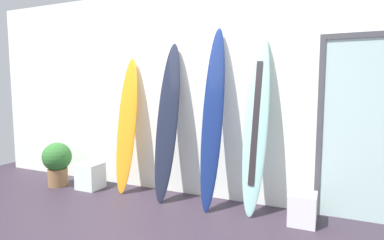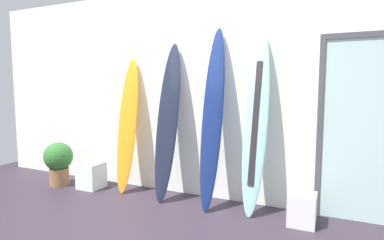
{
  "view_description": "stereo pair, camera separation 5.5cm",
  "coord_description": "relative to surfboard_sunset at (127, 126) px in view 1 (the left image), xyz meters",
  "views": [
    {
      "loc": [
        1.76,
        -2.75,
        1.5
      ],
      "look_at": [
        0.08,
        0.95,
        1.06
      ],
      "focal_mm": 30.16,
      "sensor_mm": 36.0,
      "label": 1
    },
    {
      "loc": [
        1.81,
        -2.72,
        1.5
      ],
      "look_at": [
        0.08,
        0.95,
        1.06
      ],
      "focal_mm": 30.16,
      "sensor_mm": 36.0,
      "label": 2
    }
  ],
  "objects": [
    {
      "name": "surfboard_seafoam",
      "position": [
        1.84,
        -0.03,
        0.13
      ],
      "size": [
        0.31,
        0.49,
        2.14
      ],
      "color": "#8DBFB9",
      "rests_on": "ground"
    },
    {
      "name": "ground",
      "position": [
        0.94,
        -0.97,
        -0.95
      ],
      "size": [
        8.0,
        8.0,
        0.04
      ],
      "primitive_type": "cube",
      "color": "#312733"
    },
    {
      "name": "glass_door",
      "position": [
        3.03,
        0.21,
        0.13
      ],
      "size": [
        1.1,
        0.06,
        2.06
      ],
      "color": "silver",
      "rests_on": "ground"
    },
    {
      "name": "surfboard_navy",
      "position": [
        1.31,
        -0.07,
        0.17
      ],
      "size": [
        0.28,
        0.56,
        2.22
      ],
      "color": "navy",
      "rests_on": "ground"
    },
    {
      "name": "display_block_center",
      "position": [
        -0.56,
        -0.15,
        -0.75
      ],
      "size": [
        0.32,
        0.32,
        0.37
      ],
      "color": "white",
      "rests_on": "ground"
    },
    {
      "name": "potted_plant",
      "position": [
        -1.09,
        -0.25,
        -0.56
      ],
      "size": [
        0.42,
        0.42,
        0.65
      ],
      "color": "olive",
      "rests_on": "ground"
    },
    {
      "name": "surfboard_charcoal",
      "position": [
        0.68,
        -0.05,
        0.1
      ],
      "size": [
        0.31,
        0.51,
        2.07
      ],
      "color": "#1A1F30",
      "rests_on": "ground"
    },
    {
      "name": "display_block_left",
      "position": [
        2.39,
        -0.16,
        -0.76
      ],
      "size": [
        0.29,
        0.29,
        0.35
      ],
      "color": "silver",
      "rests_on": "ground"
    },
    {
      "name": "surfboard_sunset",
      "position": [
        0.0,
        0.0,
        0.0
      ],
      "size": [
        0.31,
        0.43,
        1.89
      ],
      "color": "orange",
      "rests_on": "ground"
    },
    {
      "name": "wall_back",
      "position": [
        0.94,
        0.33,
        0.47
      ],
      "size": [
        7.2,
        0.2,
        2.8
      ],
      "primitive_type": "cube",
      "color": "white",
      "rests_on": "ground"
    }
  ]
}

